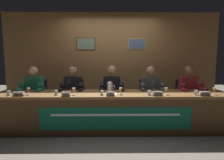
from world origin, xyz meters
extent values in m
plane|color=#70665B|center=(0.00, 0.00, 0.00)|extent=(12.00, 12.00, 0.00)
cube|color=brown|center=(0.00, 1.50, 1.30)|extent=(5.75, 0.12, 2.60)
cube|color=#4C3319|center=(-0.68, 1.43, 1.78)|extent=(0.51, 0.02, 0.33)
cube|color=slate|center=(-0.68, 1.42, 1.78)|extent=(0.47, 0.01, 0.29)
cube|color=tan|center=(0.68, 1.43, 1.78)|extent=(0.47, 0.02, 0.29)
cube|color=slate|center=(0.68, 1.42, 1.78)|extent=(0.43, 0.01, 0.25)
cube|color=brown|center=(0.00, 0.00, 0.70)|extent=(4.55, 0.79, 0.05)
cube|color=#4C341B|center=(0.00, -0.38, 0.34)|extent=(4.49, 0.04, 0.67)
cube|color=#4C341B|center=(2.22, 0.00, 0.34)|extent=(0.08, 0.71, 0.67)
cube|color=#14664C|center=(0.06, -0.40, 0.34)|extent=(2.66, 0.01, 0.40)
cube|color=white|center=(0.06, -0.40, 0.41)|extent=(2.26, 0.00, 0.04)
cylinder|color=black|center=(-1.70, 0.50, 0.01)|extent=(0.44, 0.44, 0.02)
cylinder|color=black|center=(-1.70, 0.50, 0.23)|extent=(0.05, 0.05, 0.41)
cube|color=#232328|center=(-1.70, 0.50, 0.45)|extent=(0.44, 0.44, 0.03)
cube|color=#232328|center=(-1.70, 0.70, 0.68)|extent=(0.40, 0.05, 0.44)
cylinder|color=black|center=(-1.80, 0.15, 0.23)|extent=(0.10, 0.10, 0.46)
cylinder|color=black|center=(-1.60, 0.15, 0.23)|extent=(0.10, 0.10, 0.46)
cylinder|color=black|center=(-1.80, 0.30, 0.51)|extent=(0.13, 0.34, 0.13)
cylinder|color=black|center=(-1.60, 0.30, 0.51)|extent=(0.13, 0.34, 0.13)
cube|color=#196047|center=(-1.70, 0.47, 0.75)|extent=(0.36, 0.20, 0.48)
sphere|color=tan|center=(-1.70, 0.45, 1.13)|extent=(0.19, 0.19, 0.19)
sphere|color=#593819|center=(-1.70, 0.46, 1.14)|extent=(0.17, 0.17, 0.17)
cylinder|color=#196047|center=(-1.91, 0.37, 0.77)|extent=(0.09, 0.30, 0.25)
cylinder|color=#196047|center=(-1.49, 0.37, 0.77)|extent=(0.09, 0.30, 0.25)
cylinder|color=#196047|center=(-1.91, 0.21, 0.75)|extent=(0.07, 0.24, 0.07)
cylinder|color=#196047|center=(-1.49, 0.21, 0.75)|extent=(0.07, 0.24, 0.07)
cube|color=white|center=(-1.67, -0.31, 0.76)|extent=(0.20, 0.03, 0.08)
cube|color=white|center=(-1.67, -0.27, 0.76)|extent=(0.20, 0.03, 0.08)
cube|color=black|center=(-1.67, -0.31, 0.76)|extent=(0.14, 0.01, 0.01)
cylinder|color=white|center=(-1.55, -0.15, 0.72)|extent=(0.06, 0.06, 0.00)
cylinder|color=white|center=(-1.55, -0.15, 0.75)|extent=(0.01, 0.01, 0.05)
cone|color=white|center=(-1.55, -0.15, 0.81)|extent=(0.06, 0.06, 0.06)
cylinder|color=#B21E2D|center=(-1.55, -0.15, 0.81)|extent=(0.04, 0.04, 0.04)
cylinder|color=silver|center=(-1.87, -0.22, 0.76)|extent=(0.06, 0.06, 0.08)
cylinder|color=silver|center=(-1.87, -0.22, 0.75)|extent=(0.05, 0.05, 0.05)
cylinder|color=black|center=(-1.75, -0.09, 0.73)|extent=(0.06, 0.06, 0.02)
cylinder|color=black|center=(-1.75, -0.03, 0.83)|extent=(0.01, 0.13, 0.18)
sphere|color=#2D2D2D|center=(-1.75, 0.03, 0.92)|extent=(0.03, 0.03, 0.03)
cylinder|color=black|center=(-0.85, 0.50, 0.01)|extent=(0.44, 0.44, 0.02)
cylinder|color=black|center=(-0.85, 0.50, 0.23)|extent=(0.05, 0.05, 0.41)
cube|color=#232328|center=(-0.85, 0.50, 0.45)|extent=(0.44, 0.44, 0.03)
cube|color=#232328|center=(-0.85, 0.70, 0.68)|extent=(0.40, 0.05, 0.44)
cylinder|color=black|center=(-0.95, 0.15, 0.23)|extent=(0.10, 0.10, 0.46)
cylinder|color=black|center=(-0.75, 0.15, 0.23)|extent=(0.10, 0.10, 0.46)
cylinder|color=black|center=(-0.95, 0.30, 0.51)|extent=(0.13, 0.34, 0.13)
cylinder|color=black|center=(-0.75, 0.30, 0.51)|extent=(0.13, 0.34, 0.13)
cube|color=black|center=(-0.85, 0.47, 0.75)|extent=(0.36, 0.20, 0.48)
sphere|color=#8E664C|center=(-0.85, 0.45, 1.13)|extent=(0.19, 0.19, 0.19)
sphere|color=black|center=(-0.85, 0.46, 1.14)|extent=(0.17, 0.17, 0.17)
cylinder|color=black|center=(-1.06, 0.37, 0.77)|extent=(0.09, 0.30, 0.25)
cylinder|color=black|center=(-0.64, 0.37, 0.77)|extent=(0.09, 0.30, 0.25)
cylinder|color=black|center=(-1.06, 0.21, 0.75)|extent=(0.07, 0.24, 0.07)
cylinder|color=black|center=(-0.64, 0.21, 0.75)|extent=(0.07, 0.24, 0.07)
cube|color=white|center=(-0.82, -0.33, 0.76)|extent=(0.15, 0.03, 0.08)
cube|color=white|center=(-0.82, -0.29, 0.76)|extent=(0.15, 0.03, 0.08)
cube|color=black|center=(-0.82, -0.33, 0.76)|extent=(0.11, 0.01, 0.01)
cylinder|color=white|center=(-0.71, -0.16, 0.72)|extent=(0.06, 0.06, 0.00)
cylinder|color=white|center=(-0.71, -0.16, 0.75)|extent=(0.01, 0.01, 0.05)
cone|color=white|center=(-0.71, -0.16, 0.81)|extent=(0.06, 0.06, 0.06)
cylinder|color=yellow|center=(-0.71, -0.16, 0.81)|extent=(0.04, 0.04, 0.04)
cylinder|color=silver|center=(-1.02, -0.19, 0.76)|extent=(0.06, 0.06, 0.08)
cylinder|color=silver|center=(-1.02, -0.19, 0.75)|extent=(0.05, 0.05, 0.05)
cylinder|color=black|center=(-0.84, -0.09, 0.73)|extent=(0.06, 0.06, 0.02)
cylinder|color=black|center=(-0.84, -0.03, 0.83)|extent=(0.01, 0.13, 0.18)
sphere|color=#2D2D2D|center=(-0.84, 0.03, 0.92)|extent=(0.03, 0.03, 0.03)
cylinder|color=black|center=(0.00, 0.50, 0.01)|extent=(0.44, 0.44, 0.02)
cylinder|color=black|center=(0.00, 0.50, 0.23)|extent=(0.05, 0.05, 0.41)
cube|color=#232328|center=(0.00, 0.50, 0.45)|extent=(0.44, 0.44, 0.03)
cube|color=#232328|center=(0.00, 0.70, 0.68)|extent=(0.40, 0.05, 0.44)
cylinder|color=black|center=(-0.10, 0.15, 0.23)|extent=(0.10, 0.10, 0.46)
cylinder|color=black|center=(0.10, 0.15, 0.23)|extent=(0.10, 0.10, 0.46)
cylinder|color=black|center=(-0.10, 0.30, 0.51)|extent=(0.13, 0.34, 0.13)
cylinder|color=black|center=(0.10, 0.30, 0.51)|extent=(0.13, 0.34, 0.13)
cube|color=black|center=(0.00, 0.47, 0.75)|extent=(0.36, 0.20, 0.48)
sphere|color=#8E664C|center=(0.00, 0.45, 1.13)|extent=(0.19, 0.19, 0.19)
sphere|color=gray|center=(0.00, 0.46, 1.14)|extent=(0.17, 0.17, 0.17)
cylinder|color=black|center=(-0.21, 0.37, 0.77)|extent=(0.09, 0.30, 0.25)
cylinder|color=black|center=(0.21, 0.37, 0.77)|extent=(0.09, 0.30, 0.25)
cylinder|color=black|center=(-0.21, 0.21, 0.75)|extent=(0.07, 0.24, 0.07)
cylinder|color=black|center=(0.21, 0.21, 0.75)|extent=(0.07, 0.24, 0.07)
cube|color=white|center=(-0.03, -0.32, 0.76)|extent=(0.15, 0.03, 0.08)
cube|color=white|center=(-0.03, -0.28, 0.76)|extent=(0.15, 0.03, 0.08)
cube|color=black|center=(-0.03, -0.32, 0.76)|extent=(0.11, 0.01, 0.01)
cylinder|color=white|center=(0.16, -0.14, 0.72)|extent=(0.06, 0.06, 0.00)
cylinder|color=white|center=(0.16, -0.14, 0.75)|extent=(0.01, 0.01, 0.05)
cone|color=white|center=(0.16, -0.14, 0.81)|extent=(0.06, 0.06, 0.06)
cylinder|color=orange|center=(0.16, -0.14, 0.81)|extent=(0.04, 0.04, 0.04)
cylinder|color=silver|center=(-0.19, -0.23, 0.76)|extent=(0.06, 0.06, 0.08)
cylinder|color=silver|center=(-0.19, -0.23, 0.75)|extent=(0.05, 0.05, 0.05)
cylinder|color=black|center=(-0.01, -0.04, 0.73)|extent=(0.06, 0.06, 0.02)
cylinder|color=black|center=(-0.01, 0.02, 0.83)|extent=(0.01, 0.13, 0.18)
sphere|color=#2D2D2D|center=(-0.01, 0.09, 0.92)|extent=(0.03, 0.03, 0.03)
cylinder|color=black|center=(0.85, 0.50, 0.01)|extent=(0.44, 0.44, 0.02)
cylinder|color=black|center=(0.85, 0.50, 0.23)|extent=(0.05, 0.05, 0.41)
cube|color=#232328|center=(0.85, 0.50, 0.45)|extent=(0.44, 0.44, 0.03)
cube|color=#232328|center=(0.85, 0.70, 0.68)|extent=(0.40, 0.05, 0.44)
cylinder|color=black|center=(0.75, 0.15, 0.23)|extent=(0.10, 0.10, 0.46)
cylinder|color=black|center=(0.95, 0.15, 0.23)|extent=(0.10, 0.10, 0.46)
cylinder|color=black|center=(0.75, 0.30, 0.51)|extent=(0.13, 0.34, 0.13)
cylinder|color=black|center=(0.95, 0.30, 0.51)|extent=(0.13, 0.34, 0.13)
cube|color=#38383D|center=(0.85, 0.47, 0.75)|extent=(0.36, 0.20, 0.48)
sphere|color=#8E664C|center=(0.85, 0.45, 1.13)|extent=(0.19, 0.19, 0.19)
sphere|color=#593819|center=(0.85, 0.46, 1.14)|extent=(0.17, 0.17, 0.17)
cylinder|color=#38383D|center=(0.64, 0.37, 0.77)|extent=(0.09, 0.30, 0.25)
cylinder|color=#38383D|center=(1.06, 0.37, 0.77)|extent=(0.09, 0.30, 0.25)
cylinder|color=#38383D|center=(0.64, 0.21, 0.75)|extent=(0.07, 0.24, 0.07)
cylinder|color=#38383D|center=(1.06, 0.21, 0.75)|extent=(0.07, 0.24, 0.07)
cube|color=white|center=(0.82, -0.30, 0.76)|extent=(0.18, 0.03, 0.08)
cube|color=white|center=(0.82, -0.27, 0.76)|extent=(0.18, 0.03, 0.08)
cube|color=black|center=(0.82, -0.30, 0.76)|extent=(0.13, 0.01, 0.01)
cylinder|color=white|center=(1.00, -0.18, 0.72)|extent=(0.06, 0.06, 0.00)
cylinder|color=white|center=(1.00, -0.18, 0.75)|extent=(0.01, 0.01, 0.05)
cone|color=white|center=(1.00, -0.18, 0.81)|extent=(0.06, 0.06, 0.06)
cylinder|color=yellow|center=(1.00, -0.18, 0.81)|extent=(0.04, 0.04, 0.04)
cylinder|color=silver|center=(0.68, -0.23, 0.76)|extent=(0.06, 0.06, 0.08)
cylinder|color=silver|center=(0.68, -0.23, 0.75)|extent=(0.05, 0.05, 0.05)
cylinder|color=black|center=(0.80, -0.09, 0.73)|extent=(0.06, 0.06, 0.02)
cylinder|color=black|center=(0.80, -0.03, 0.83)|extent=(0.01, 0.13, 0.18)
sphere|color=#2D2D2D|center=(0.80, 0.03, 0.92)|extent=(0.03, 0.03, 0.03)
cylinder|color=black|center=(1.70, 0.50, 0.01)|extent=(0.44, 0.44, 0.02)
cylinder|color=black|center=(1.70, 0.50, 0.23)|extent=(0.05, 0.05, 0.41)
cube|color=#232328|center=(1.70, 0.50, 0.45)|extent=(0.44, 0.44, 0.03)
cube|color=#232328|center=(1.70, 0.70, 0.68)|extent=(0.40, 0.05, 0.44)
cylinder|color=black|center=(1.60, 0.15, 0.23)|extent=(0.10, 0.10, 0.46)
cylinder|color=black|center=(1.80, 0.15, 0.23)|extent=(0.10, 0.10, 0.46)
cylinder|color=black|center=(1.60, 0.30, 0.51)|extent=(0.13, 0.34, 0.13)
cylinder|color=black|center=(1.80, 0.30, 0.51)|extent=(0.13, 0.34, 0.13)
cube|color=maroon|center=(1.70, 0.47, 0.75)|extent=(0.36, 0.20, 0.48)
sphere|color=brown|center=(1.70, 0.45, 1.13)|extent=(0.19, 0.19, 0.19)
sphere|color=#593819|center=(1.70, 0.46, 1.14)|extent=(0.17, 0.17, 0.17)
cylinder|color=maroon|center=(1.49, 0.37, 0.77)|extent=(0.09, 0.30, 0.25)
cylinder|color=maroon|center=(1.91, 0.37, 0.77)|extent=(0.09, 0.30, 0.25)
cylinder|color=maroon|center=(1.49, 0.21, 0.75)|extent=(0.07, 0.24, 0.07)
cylinder|color=maroon|center=(1.91, 0.21, 0.75)|extent=(0.07, 0.24, 0.07)
cube|color=white|center=(1.66, -0.31, 0.76)|extent=(0.19, 0.03, 0.08)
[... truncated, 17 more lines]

